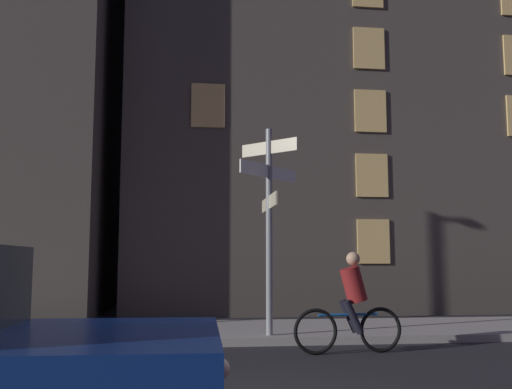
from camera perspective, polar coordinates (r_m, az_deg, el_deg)
sidewalk_kerb at (r=11.75m, az=-5.01°, el=-13.38°), size 40.00×3.20×0.14m
signpost at (r=10.62m, az=1.31°, el=-1.49°), size 1.22×1.70×3.77m
cyclist at (r=9.53m, az=9.37°, el=-10.80°), size 1.82×0.36×1.61m
building_right_block at (r=20.50m, az=7.68°, el=8.97°), size 13.58×7.75×13.90m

